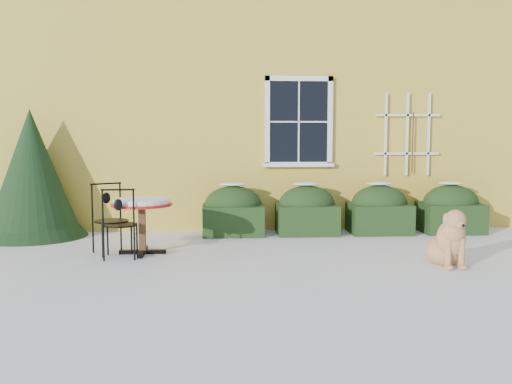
{
  "coord_description": "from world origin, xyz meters",
  "views": [
    {
      "loc": [
        -0.55,
        -7.32,
        1.72
      ],
      "look_at": [
        0.0,
        1.0,
        0.9
      ],
      "focal_mm": 40.0,
      "sensor_mm": 36.0,
      "label": 1
    }
  ],
  "objects": [
    {
      "name": "patio_chair_near",
      "position": [
        -1.94,
        0.71,
        0.5
      ],
      "size": [
        0.48,
        0.48,
        1.0
      ],
      "rotation": [
        0.0,
        0.0,
        3.2
      ],
      "color": "black",
      "rests_on": "ground"
    },
    {
      "name": "hedge_row",
      "position": [
        1.65,
        2.55,
        0.4
      ],
      "size": [
        4.95,
        0.8,
        0.91
      ],
      "color": "black",
      "rests_on": "ground"
    },
    {
      "name": "evergreen_shrub",
      "position": [
        -3.71,
        2.55,
        0.88
      ],
      "size": [
        1.8,
        1.8,
        2.18
      ],
      "rotation": [
        0.0,
        0.0,
        0.22
      ],
      "color": "black",
      "rests_on": "ground"
    },
    {
      "name": "ground",
      "position": [
        0.0,
        0.0,
        0.0
      ],
      "size": [
        80.0,
        80.0,
        0.0
      ],
      "primitive_type": "plane",
      "color": "white",
      "rests_on": "ground"
    },
    {
      "name": "house",
      "position": [
        0.0,
        7.0,
        3.22
      ],
      "size": [
        12.4,
        8.4,
        6.4
      ],
      "color": "yellow",
      "rests_on": "ground"
    },
    {
      "name": "bistro_table",
      "position": [
        -1.67,
        1.0,
        0.68
      ],
      "size": [
        0.87,
        0.87,
        0.81
      ],
      "rotation": [
        0.0,
        0.0,
        0.03
      ],
      "color": "black",
      "rests_on": "ground"
    },
    {
      "name": "dog",
      "position": [
        2.49,
        -0.05,
        0.32
      ],
      "size": [
        0.54,
        0.89,
        0.8
      ],
      "rotation": [
        0.0,
        0.0,
        0.05
      ],
      "color": "tan",
      "rests_on": "ground"
    },
    {
      "name": "patio_chair_far",
      "position": [
        -2.14,
        1.08,
        0.51
      ],
      "size": [
        0.62,
        0.62,
        1.03
      ],
      "rotation": [
        0.0,
        0.0,
        0.52
      ],
      "color": "black",
      "rests_on": "ground"
    }
  ]
}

